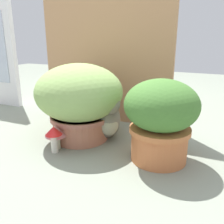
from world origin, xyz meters
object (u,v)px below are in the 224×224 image
at_px(leafy_planter, 161,117).
at_px(mushroom_ornament_pink, 56,132).
at_px(cat, 106,117).
at_px(grass_planter, 79,98).
at_px(mushroom_ornament_red, 54,134).

distance_m(leafy_planter, mushroom_ornament_pink, 0.54).
distance_m(leafy_planter, cat, 0.38).
bearing_deg(mushroom_ornament_pink, grass_planter, 75.10).
height_order(cat, mushroom_ornament_pink, cat).
distance_m(leafy_planter, mushroom_ornament_red, 0.53).
xyz_separation_m(grass_planter, cat, (0.12, 0.07, -0.11)).
xyz_separation_m(leafy_planter, cat, (-0.34, 0.14, -0.09)).
distance_m(grass_planter, leafy_planter, 0.47).
xyz_separation_m(mushroom_ornament_pink, mushroom_ornament_red, (0.02, -0.04, 0.01)).
relative_size(mushroom_ornament_pink, mushroom_ornament_red, 0.94).
bearing_deg(mushroom_ornament_red, cat, 60.97).
distance_m(mushroom_ornament_pink, mushroom_ornament_red, 0.04).
bearing_deg(grass_planter, mushroom_ornament_red, -98.12).
xyz_separation_m(cat, mushroom_ornament_pink, (-0.17, -0.24, -0.03)).
xyz_separation_m(leafy_planter, mushroom_ornament_pink, (-0.51, -0.10, -0.12)).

